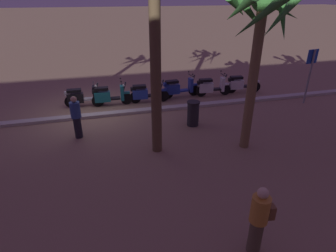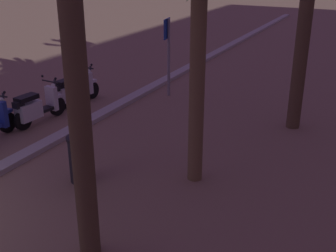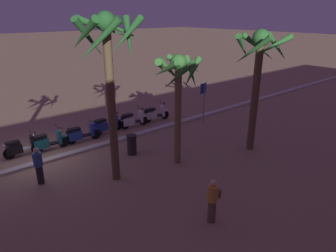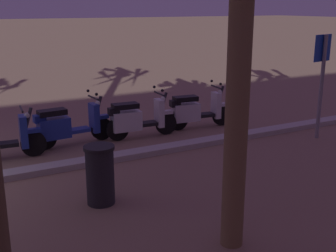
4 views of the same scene
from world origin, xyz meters
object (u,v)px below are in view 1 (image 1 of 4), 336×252
(scooter_black_far_back, at_px, (82,97))
(litter_bin, at_px, (193,113))
(crossing_sign, at_px, (310,70))
(palm_tree_by_mall_entrance, at_px, (259,29))
(scooter_blue_gap_after_mid, at_px, (146,93))
(scooter_white_last_in_row, at_px, (241,84))
(pedestrian_window_shopping, at_px, (259,219))
(scooter_teal_mid_centre, at_px, (109,96))
(scooter_blue_second_in_line, at_px, (178,88))
(pedestrian_strolling_near_curb, at_px, (76,117))
(scooter_white_tail_end, at_px, (211,87))

(scooter_black_far_back, bearing_deg, litter_bin, 143.03)
(crossing_sign, height_order, litter_bin, crossing_sign)
(palm_tree_by_mall_entrance, distance_m, litter_bin, 3.88)
(scooter_blue_gap_after_mid, distance_m, palm_tree_by_mall_entrance, 6.23)
(scooter_white_last_in_row, bearing_deg, crossing_sign, 135.54)
(scooter_blue_gap_after_mid, height_order, scooter_black_far_back, same)
(pedestrian_window_shopping, bearing_deg, litter_bin, -97.41)
(scooter_teal_mid_centre, bearing_deg, litter_bin, 135.57)
(palm_tree_by_mall_entrance, bearing_deg, litter_bin, -60.95)
(scooter_blue_second_in_line, bearing_deg, pedestrian_strolling_near_curb, 34.24)
(crossing_sign, height_order, palm_tree_by_mall_entrance, palm_tree_by_mall_entrance)
(scooter_white_tail_end, bearing_deg, palm_tree_by_mall_entrance, 80.05)
(scooter_black_far_back, height_order, crossing_sign, crossing_sign)
(scooter_white_tail_end, xyz_separation_m, litter_bin, (1.94, 2.93, 0.02))
(scooter_blue_second_in_line, height_order, crossing_sign, crossing_sign)
(scooter_white_tail_end, height_order, scooter_blue_gap_after_mid, scooter_white_tail_end)
(scooter_blue_second_in_line, xyz_separation_m, pedestrian_window_shopping, (1.09, 8.85, 0.33))
(scooter_black_far_back, relative_size, palm_tree_by_mall_entrance, 0.37)
(scooter_white_tail_end, xyz_separation_m, pedestrian_strolling_near_curb, (6.10, 2.87, 0.32))
(scooter_black_far_back, bearing_deg, scooter_teal_mid_centre, 169.99)
(scooter_white_tail_end, height_order, pedestrian_window_shopping, pedestrian_window_shopping)
(pedestrian_strolling_near_curb, bearing_deg, crossing_sign, -174.78)
(scooter_blue_gap_after_mid, xyz_separation_m, scooter_black_far_back, (2.83, -0.23, -0.01))
(scooter_black_far_back, xyz_separation_m, palm_tree_by_mall_entrance, (-5.17, 5.03, 3.22))
(scooter_white_tail_end, relative_size, crossing_sign, 0.73)
(scooter_blue_second_in_line, xyz_separation_m, litter_bin, (0.34, 3.13, 0.02))
(scooter_white_tail_end, distance_m, scooter_blue_second_in_line, 1.61)
(crossing_sign, distance_m, pedestrian_strolling_near_curb, 9.93)
(scooter_black_far_back, bearing_deg, scooter_blue_second_in_line, -179.27)
(crossing_sign, bearing_deg, scooter_white_last_in_row, -44.46)
(scooter_teal_mid_centre, relative_size, scooter_black_far_back, 1.03)
(scooter_black_far_back, bearing_deg, scooter_white_last_in_row, 179.60)
(palm_tree_by_mall_entrance, xyz_separation_m, pedestrian_strolling_near_curb, (5.25, -2.02, -2.88))
(pedestrian_window_shopping, distance_m, litter_bin, 5.77)
(scooter_blue_second_in_line, bearing_deg, crossing_sign, 158.01)
(scooter_teal_mid_centre, bearing_deg, crossing_sign, 167.56)
(scooter_blue_second_in_line, bearing_deg, litter_bin, 83.78)
(scooter_white_tail_end, bearing_deg, scooter_black_far_back, -1.33)
(palm_tree_by_mall_entrance, xyz_separation_m, litter_bin, (1.08, -1.95, -3.18))
(scooter_blue_second_in_line, height_order, scooter_blue_gap_after_mid, scooter_blue_second_in_line)
(palm_tree_by_mall_entrance, bearing_deg, scooter_blue_gap_after_mid, -64.04)
(scooter_white_last_in_row, bearing_deg, litter_bin, 39.95)
(scooter_white_last_in_row, height_order, litter_bin, scooter_white_last_in_row)
(litter_bin, bearing_deg, scooter_blue_gap_after_mid, -66.26)
(scooter_white_tail_end, relative_size, scooter_teal_mid_centre, 0.98)
(scooter_black_far_back, bearing_deg, pedestrian_window_shopping, 110.81)
(pedestrian_window_shopping, xyz_separation_m, litter_bin, (-0.74, -5.72, -0.30))
(scooter_white_tail_end, bearing_deg, crossing_sign, 152.37)
(scooter_blue_gap_after_mid, distance_m, litter_bin, 3.11)
(scooter_white_last_in_row, distance_m, scooter_white_tail_end, 1.67)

